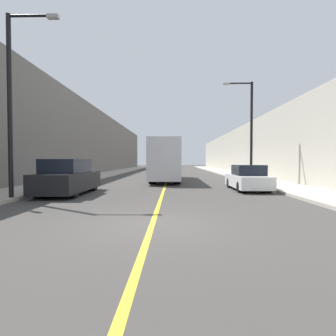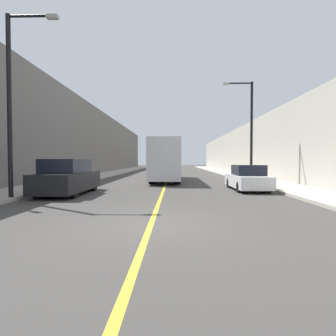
# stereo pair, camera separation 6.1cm
# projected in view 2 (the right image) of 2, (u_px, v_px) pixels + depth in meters

# --- Properties ---
(ground_plane) EXTENTS (200.00, 200.00, 0.00)m
(ground_plane) POSITION_uv_depth(u_px,v_px,m) (151.00, 224.00, 7.44)
(ground_plane) COLOR #3F3D3A
(sidewalk_left) EXTENTS (3.19, 72.00, 0.16)m
(sidewalk_left) POSITION_uv_depth(u_px,v_px,m) (114.00, 173.00, 37.62)
(sidewalk_left) COLOR #B2AA9E
(sidewalk_left) RESTS_ON ground
(sidewalk_right) EXTENTS (3.19, 72.00, 0.16)m
(sidewalk_right) POSITION_uv_depth(u_px,v_px,m) (226.00, 173.00, 37.23)
(sidewalk_right) COLOR #B2AA9E
(sidewalk_right) RESTS_ON ground
(building_row_left) EXTENTS (4.00, 72.00, 8.79)m
(building_row_left) POSITION_uv_depth(u_px,v_px,m) (89.00, 142.00, 37.58)
(building_row_left) COLOR #66605B
(building_row_left) RESTS_ON ground
(building_row_right) EXTENTS (4.00, 72.00, 6.41)m
(building_row_right) POSITION_uv_depth(u_px,v_px,m) (251.00, 151.00, 37.05)
(building_row_right) COLOR #B7B2A3
(building_row_right) RESTS_ON ground
(road_center_line) EXTENTS (0.16, 72.00, 0.01)m
(road_center_line) POSITION_uv_depth(u_px,v_px,m) (170.00, 173.00, 37.42)
(road_center_line) COLOR gold
(road_center_line) RESTS_ON ground
(bus) EXTENTS (2.45, 10.79, 3.49)m
(bus) POSITION_uv_depth(u_px,v_px,m) (166.00, 160.00, 23.49)
(bus) COLOR silver
(bus) RESTS_ON ground
(parked_suv_left) EXTENTS (2.03, 4.99, 1.88)m
(parked_suv_left) POSITION_uv_depth(u_px,v_px,m) (68.00, 178.00, 13.98)
(parked_suv_left) COLOR black
(parked_suv_left) RESTS_ON ground
(car_right_near) EXTENTS (1.85, 4.43, 1.54)m
(car_right_near) POSITION_uv_depth(u_px,v_px,m) (247.00, 179.00, 15.98)
(car_right_near) COLOR silver
(car_right_near) RESTS_ON ground
(street_lamp_left) EXTENTS (2.34, 0.24, 8.12)m
(street_lamp_left) POSITION_uv_depth(u_px,v_px,m) (13.00, 95.00, 11.65)
(street_lamp_left) COLOR black
(street_lamp_left) RESTS_ON sidewalk_left
(street_lamp_right) EXTENTS (2.34, 0.24, 7.77)m
(street_lamp_right) POSITION_uv_depth(u_px,v_px,m) (249.00, 126.00, 20.44)
(street_lamp_right) COLOR black
(street_lamp_right) RESTS_ON sidewalk_right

